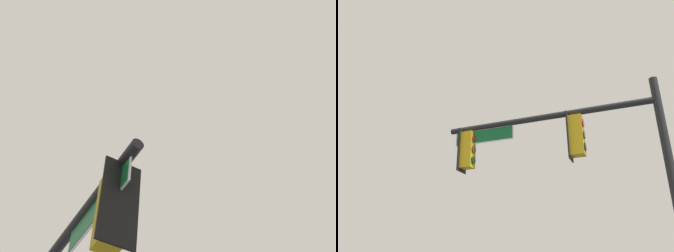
{
  "view_description": "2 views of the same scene",
  "coord_description": "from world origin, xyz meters",
  "views": [
    {
      "loc": [
        1.56,
        -9.66,
        1.23
      ],
      "look_at": [
        -3.02,
        -6.35,
        7.93
      ],
      "focal_mm": 50.0,
      "sensor_mm": 36.0,
      "label": 1
    },
    {
      "loc": [
        -6.39,
        0.91,
        1.95
      ],
      "look_at": [
        -4.26,
        -5.82,
        4.87
      ],
      "focal_mm": 35.0,
      "sensor_mm": 36.0,
      "label": 2
    }
  ],
  "objects": []
}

